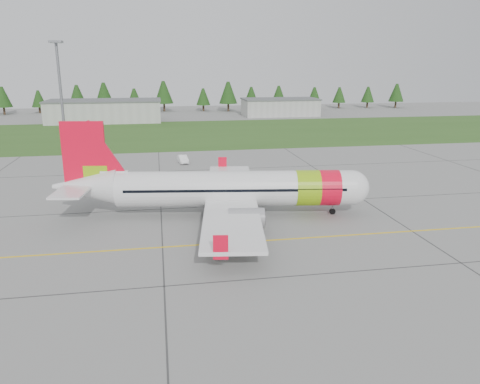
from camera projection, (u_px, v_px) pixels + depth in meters
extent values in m
plane|color=gray|center=(350.00, 272.00, 38.10)|extent=(320.00, 320.00, 0.00)
cylinder|color=silver|center=(235.00, 188.00, 51.64)|extent=(26.20, 7.52, 3.89)
sphere|color=silver|center=(351.00, 187.00, 52.04)|extent=(3.89, 3.89, 3.89)
cone|color=silver|center=(85.00, 187.00, 51.04)|extent=(7.46, 4.84, 3.89)
cube|color=black|center=(354.00, 184.00, 51.95)|extent=(1.95, 2.79, 0.56)
cylinder|color=#85B80D|center=(307.00, 188.00, 51.88)|extent=(3.13, 4.29, 3.97)
cylinder|color=red|center=(328.00, 188.00, 51.96)|extent=(2.73, 4.24, 3.97)
cube|color=silver|center=(231.00, 198.00, 51.91)|extent=(9.95, 32.34, 0.36)
cube|color=red|center=(222.00, 164.00, 67.01)|extent=(1.21, 0.35, 1.99)
cube|color=red|center=(221.00, 247.00, 36.46)|extent=(1.21, 0.35, 1.99)
cylinder|color=gray|center=(242.00, 190.00, 57.39)|extent=(3.85, 2.58, 2.09)
cylinder|color=gray|center=(246.00, 218.00, 46.82)|extent=(3.85, 2.58, 2.09)
cube|color=red|center=(84.00, 157.00, 50.17)|extent=(4.59, 1.01, 7.57)
cube|color=#85B80D|center=(96.00, 176.00, 50.78)|extent=(2.62, 0.78, 2.39)
cube|color=silver|center=(80.00, 184.00, 50.96)|extent=(4.78, 11.80, 0.22)
cylinder|color=slate|center=(333.00, 208.00, 52.60)|extent=(0.18, 0.18, 1.40)
cylinder|color=black|center=(332.00, 211.00, 52.70)|extent=(0.71, 0.37, 0.68)
cylinder|color=slate|center=(222.00, 200.00, 54.85)|extent=(0.22, 0.22, 1.89)
cylinder|color=black|center=(219.00, 204.00, 54.95)|extent=(1.09, 0.59, 1.04)
cylinder|color=slate|center=(222.00, 215.00, 49.47)|extent=(0.22, 0.22, 1.89)
cylinder|color=black|center=(218.00, 219.00, 49.57)|extent=(1.09, 0.59, 1.04)
imported|color=white|center=(183.00, 151.00, 79.65)|extent=(1.58, 1.52, 4.08)
cube|color=#30561E|center=(219.00, 132.00, 116.00)|extent=(320.00, 50.00, 0.03)
cube|color=gold|center=(318.00, 237.00, 45.70)|extent=(120.00, 0.25, 0.02)
cube|color=#A8A8A3|center=(105.00, 112.00, 136.80)|extent=(32.00, 14.00, 6.00)
cube|color=#A8A8A3|center=(280.00, 108.00, 153.69)|extent=(24.00, 12.00, 5.20)
cylinder|color=slate|center=(62.00, 100.00, 85.22)|extent=(0.50, 0.50, 20.00)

